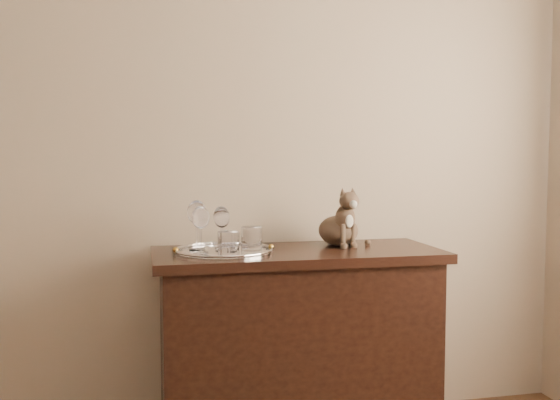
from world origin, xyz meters
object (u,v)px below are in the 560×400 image
(wine_glass_a, at_px, (197,225))
(tray, at_px, (224,252))
(sideboard, at_px, (297,349))
(wine_glass_c, at_px, (201,230))
(wine_glass_d, at_px, (222,229))
(wine_glass_b, at_px, (221,227))
(tumbler_c, at_px, (252,239))
(cat, at_px, (338,216))
(tumbler_b, at_px, (228,244))

(wine_glass_a, bearing_deg, tray, -18.18)
(sideboard, relative_size, wine_glass_c, 6.38)
(sideboard, distance_m, wine_glass_a, 0.68)
(tray, bearing_deg, wine_glass_a, 161.82)
(wine_glass_d, bearing_deg, wine_glass_a, 170.49)
(wine_glass_b, xyz_separation_m, tumbler_c, (0.11, -0.08, -0.04))
(tray, distance_m, wine_glass_c, 0.15)
(sideboard, height_order, tray, tray)
(wine_glass_b, relative_size, cat, 0.68)
(cat, bearing_deg, wine_glass_b, 174.44)
(wine_glass_d, bearing_deg, sideboard, -1.95)
(wine_glass_a, height_order, wine_glass_b, wine_glass_a)
(tumbler_c, bearing_deg, wine_glass_a, 168.19)
(wine_glass_b, xyz_separation_m, cat, (0.52, 0.04, 0.03))
(tray, distance_m, tumbler_b, 0.14)
(tumbler_c, height_order, cat, cat)
(sideboard, xyz_separation_m, cat, (0.21, 0.10, 0.55))
(wine_glass_a, xyz_separation_m, tumbler_b, (0.11, -0.16, -0.06))
(sideboard, distance_m, cat, 0.60)
(sideboard, bearing_deg, wine_glass_a, 176.22)
(sideboard, height_order, tumbler_b, tumbler_b)
(wine_glass_c, distance_m, wine_glass_d, 0.11)
(wine_glass_b, distance_m, wine_glass_d, 0.05)
(wine_glass_a, bearing_deg, tumbler_b, -56.05)
(sideboard, bearing_deg, tray, -178.57)
(tumbler_b, xyz_separation_m, tumbler_c, (0.11, 0.11, 0.00))
(wine_glass_c, bearing_deg, cat, 13.87)
(wine_glass_b, height_order, cat, cat)
(tray, distance_m, wine_glass_b, 0.12)
(tumbler_c, relative_size, cat, 0.37)
(tumbler_b, bearing_deg, tray, 90.35)
(wine_glass_a, height_order, tumbler_c, wine_glass_a)
(tumbler_b, bearing_deg, cat, 24.07)
(tray, bearing_deg, wine_glass_d, 110.88)
(wine_glass_d, relative_size, tumbler_c, 1.83)
(wine_glass_b, bearing_deg, tray, -88.21)
(wine_glass_d, distance_m, tumbler_b, 0.15)
(sideboard, distance_m, tray, 0.53)
(wine_glass_c, xyz_separation_m, wine_glass_d, (0.09, 0.06, -0.01))
(wine_glass_c, bearing_deg, wine_glass_d, 35.08)
(wine_glass_b, bearing_deg, tumbler_c, -35.60)
(sideboard, relative_size, tumbler_b, 12.82)
(tray, relative_size, tumbler_c, 4.17)
(wine_glass_d, xyz_separation_m, tumbler_c, (0.12, -0.03, -0.04))
(wine_glass_b, distance_m, tumbler_c, 0.15)
(tray, bearing_deg, cat, 11.57)
(sideboard, distance_m, wine_glass_b, 0.61)
(tumbler_b, bearing_deg, wine_glass_b, 90.87)
(wine_glass_b, distance_m, wine_glass_c, 0.15)
(tumbler_b, height_order, tumbler_c, tumbler_c)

